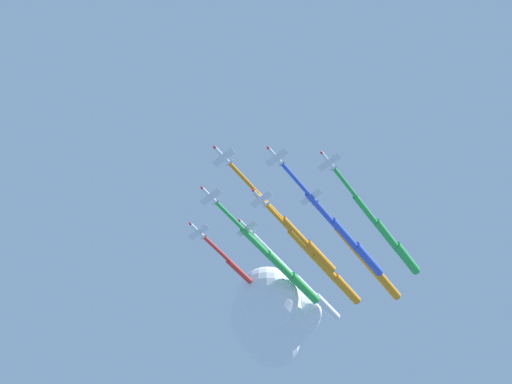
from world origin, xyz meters
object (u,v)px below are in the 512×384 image
at_px(jet_starboard_outer, 369,265).
at_px(jet_trail_port, 308,289).
at_px(jet_port_inner, 347,237).
at_px(jet_lead, 298,234).
at_px(jet_starboard_inner, 282,268).
at_px(jet_port_outer, 265,294).
at_px(jet_port_mid, 326,269).
at_px(jet_starboard_mid, 388,237).

bearing_deg(jet_starboard_outer, jet_trail_port, 60.20).
bearing_deg(jet_starboard_outer, jet_port_inner, 149.44).
xyz_separation_m(jet_lead, jet_starboard_inner, (17.42, 6.01, -1.25)).
bearing_deg(jet_starboard_outer, jet_starboard_inner, 94.28).
relative_size(jet_lead, jet_port_outer, 1.03).
height_order(jet_port_inner, jet_starboard_outer, jet_starboard_outer).
bearing_deg(jet_starboard_inner, jet_port_outer, 24.77).
distance_m(jet_port_inner, jet_port_mid, 17.44).
distance_m(jet_port_mid, jet_starboard_outer, 17.66).
bearing_deg(jet_port_mid, jet_port_outer, 59.96).
height_order(jet_lead, jet_port_outer, jet_lead).
height_order(jet_lead, jet_port_mid, jet_lead).
distance_m(jet_lead, jet_starboard_inner, 18.47).
relative_size(jet_port_mid, jet_port_outer, 1.02).
relative_size(jet_lead, jet_port_inner, 0.97).
bearing_deg(jet_starboard_mid, jet_trail_port, 44.10).
xyz_separation_m(jet_starboard_mid, jet_starboard_outer, (17.23, 5.79, 1.00)).
xyz_separation_m(jet_port_outer, jet_trail_port, (1.04, -17.59, 3.08)).
bearing_deg(jet_starboard_outer, jet_port_outer, 72.84).
bearing_deg(jet_port_mid, jet_starboard_mid, -124.50).
height_order(jet_port_outer, jet_starboard_outer, jet_starboard_outer).
distance_m(jet_lead, jet_starboard_mid, 34.80).
height_order(jet_port_mid, jet_starboard_outer, jet_starboard_outer).
distance_m(jet_lead, jet_trail_port, 34.37).
bearing_deg(jet_lead, jet_starboard_mid, -85.38).
bearing_deg(jet_port_outer, jet_starboard_outer, -107.16).
distance_m(jet_starboard_mid, jet_trail_port, 43.55).
bearing_deg(jet_trail_port, jet_port_inner, -154.70).
bearing_deg(jet_trail_port, jet_port_outer, 93.38).
height_order(jet_port_inner, jet_port_mid, jet_port_inner).
relative_size(jet_port_mid, jet_trail_port, 1.05).
distance_m(jet_lead, jet_port_outer, 35.63).
height_order(jet_starboard_mid, jet_starboard_outer, jet_starboard_outer).
relative_size(jet_port_inner, jet_starboard_inner, 1.02).
bearing_deg(jet_starboard_outer, jet_port_mid, 94.16).
bearing_deg(jet_starboard_mid, jet_starboard_outer, 18.59).
xyz_separation_m(jet_port_mid, jet_port_outer, (14.26, 24.67, -0.77)).
relative_size(jet_lead, jet_port_mid, 1.01).
bearing_deg(jet_lead, jet_trail_port, -7.33).
bearing_deg(jet_trail_port, jet_starboard_mid, -135.90).
bearing_deg(jet_port_inner, jet_port_mid, 25.77).
bearing_deg(jet_port_outer, jet_trail_port, -86.62).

